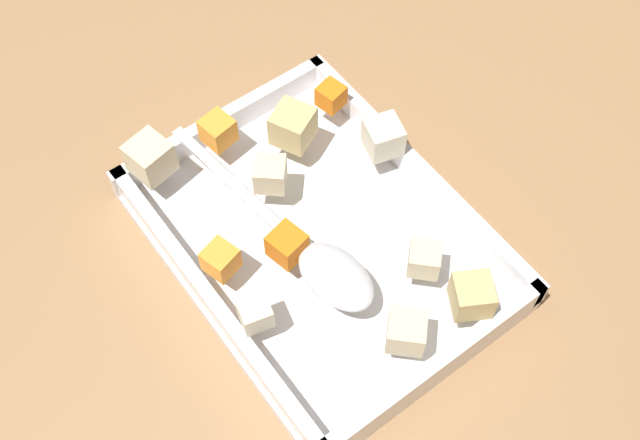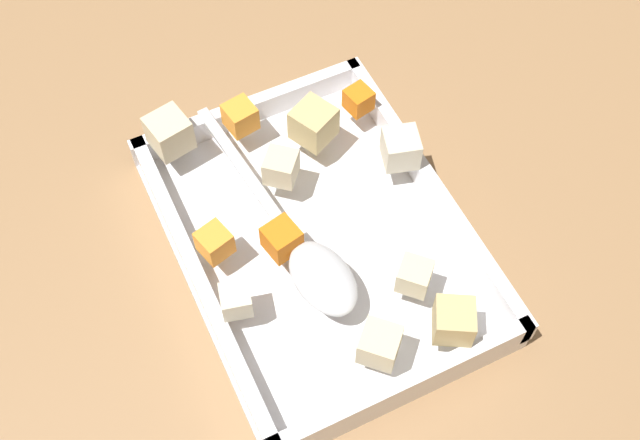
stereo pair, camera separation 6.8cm
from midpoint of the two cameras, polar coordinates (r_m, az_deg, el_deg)
name	(u,v)px [view 1 (the left image)]	position (r m, az deg, el deg)	size (l,w,h in m)	color
ground_plane	(326,261)	(0.72, -2.29, -3.15)	(4.00, 4.00, 0.00)	#936D47
baking_dish	(320,243)	(0.71, -2.72, -1.85)	(0.32, 0.24, 0.04)	silver
carrot_chunk_corner_nw	(221,260)	(0.67, -9.99, -3.05)	(0.02, 0.02, 0.02)	orange
carrot_chunk_near_right	(218,131)	(0.74, -9.92, 6.09)	(0.03, 0.03, 0.03)	orange
carrot_chunk_heap_side	(287,245)	(0.66, -5.28, -2.04)	(0.03, 0.03, 0.03)	orange
carrot_chunk_rim_edge	(331,96)	(0.76, -1.80, 8.63)	(0.02, 0.02, 0.02)	orange
potato_chunk_front_center	(472,296)	(0.64, 7.82, -5.61)	(0.03, 0.03, 0.03)	tan
potato_chunk_heap_top	(150,158)	(0.73, -14.64, 4.10)	(0.03, 0.03, 0.03)	beige
potato_chunk_under_handle	(270,174)	(0.70, -6.33, 3.03)	(0.03, 0.03, 0.03)	beige
potato_chunk_mid_left	(293,126)	(0.73, -4.62, 6.48)	(0.03, 0.03, 0.03)	tan
potato_chunk_near_left	(406,331)	(0.63, 3.08, -8.19)	(0.03, 0.03, 0.03)	beige
potato_chunk_near_spoon	(424,259)	(0.66, 4.54, -3.03)	(0.03, 0.03, 0.03)	beige
parsnip_chunk_center	(383,137)	(0.72, 1.85, 5.71)	(0.03, 0.03, 0.03)	beige
parsnip_chunk_far_left	(255,313)	(0.64, -7.69, -6.86)	(0.02, 0.02, 0.02)	beige
serving_spoon	(324,266)	(0.66, -2.65, -3.53)	(0.25, 0.06, 0.02)	silver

